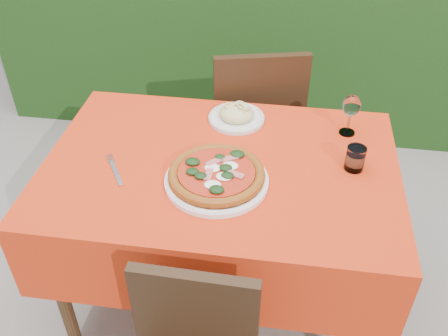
# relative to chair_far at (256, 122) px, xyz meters

# --- Properties ---
(ground) EXTENTS (60.00, 60.00, 0.00)m
(ground) POSITION_rel_chair_far_xyz_m (-0.07, -0.63, -0.53)
(ground) COLOR slate
(ground) RESTS_ON ground
(dining_table) EXTENTS (1.26, 0.86, 0.75)m
(dining_table) POSITION_rel_chair_far_xyz_m (-0.07, -0.63, 0.07)
(dining_table) COLOR #402914
(dining_table) RESTS_ON ground
(chair_far) EXTENTS (0.50, 0.50, 0.92)m
(chair_far) POSITION_rel_chair_far_xyz_m (0.00, 0.00, 0.00)
(chair_far) COLOR black
(chair_far) RESTS_ON ground
(pizza_plate) EXTENTS (0.41, 0.41, 0.07)m
(pizza_plate) POSITION_rel_chair_far_xyz_m (-0.07, -0.74, 0.25)
(pizza_plate) COLOR white
(pizza_plate) RESTS_ON dining_table
(pasta_plate) EXTENTS (0.22, 0.22, 0.06)m
(pasta_plate) POSITION_rel_chair_far_xyz_m (-0.05, -0.34, 0.24)
(pasta_plate) COLOR silver
(pasta_plate) RESTS_ON dining_table
(water_glass) EXTENTS (0.07, 0.07, 0.09)m
(water_glass) POSITION_rel_chair_far_xyz_m (0.39, -0.59, 0.26)
(water_glass) COLOR white
(water_glass) RESTS_ON dining_table
(wine_glass) EXTENTS (0.07, 0.07, 0.17)m
(wine_glass) POSITION_rel_chair_far_xyz_m (0.38, -0.37, 0.34)
(wine_glass) COLOR silver
(wine_glass) RESTS_ON dining_table
(fork) EXTENTS (0.13, 0.19, 0.01)m
(fork) POSITION_rel_chair_far_xyz_m (-0.42, -0.74, 0.23)
(fork) COLOR silver
(fork) RESTS_ON dining_table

